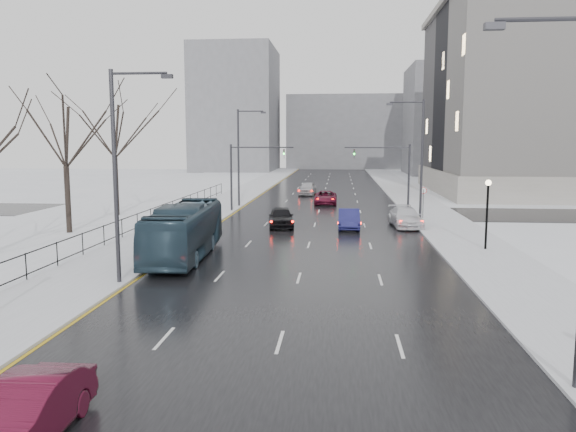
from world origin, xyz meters
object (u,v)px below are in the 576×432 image
(tree_park_e, at_px, (118,216))
(sedan_left_near, at_px, (25,413))
(sedan_right_near, at_px, (349,219))
(no_uturn_sign, at_px, (423,193))
(mast_signal_right, at_px, (397,170))
(sedan_center_far, at_px, (308,188))
(tree_park_d, at_px, (70,234))
(mast_signal_left, at_px, (242,169))
(lamppost_r_mid, at_px, (487,204))
(streetlight_l_near, at_px, (120,166))
(bus, at_px, (185,231))
(sedan_right_cross, at_px, (326,198))
(sedan_center_near, at_px, (281,217))
(streetlight_l_far, at_px, (241,153))
(sedan_right_far, at_px, (405,217))
(streetlight_r_mid, at_px, (419,156))

(tree_park_e, bearing_deg, sedan_left_near, -70.75)
(sedan_right_near, bearing_deg, no_uturn_sign, 41.91)
(mast_signal_right, height_order, sedan_center_far, mast_signal_right)
(tree_park_d, height_order, mast_signal_left, mast_signal_left)
(lamppost_r_mid, xyz_separation_m, mast_signal_left, (-18.33, 18.00, 1.16))
(sedan_right_near, bearing_deg, mast_signal_left, 135.62)
(tree_park_d, relative_size, sedan_right_near, 2.69)
(tree_park_d, bearing_deg, mast_signal_left, 53.20)
(streetlight_l_near, distance_m, bus, 7.72)
(streetlight_l_near, distance_m, sedan_center_far, 46.06)
(mast_signal_left, bearing_deg, sedan_right_cross, 42.81)
(sedan_left_near, distance_m, sedan_right_cross, 49.45)
(sedan_left_near, bearing_deg, bus, 94.50)
(tree_park_e, xyz_separation_m, sedan_right_cross, (18.70, 11.25, 0.75))
(tree_park_d, distance_m, mast_signal_right, 29.05)
(lamppost_r_mid, height_order, bus, lamppost_r_mid)
(tree_park_e, distance_m, sedan_center_near, 16.54)
(streetlight_l_near, relative_size, sedan_right_near, 2.15)
(lamppost_r_mid, relative_size, mast_signal_left, 0.66)
(sedan_left_near, bearing_deg, streetlight_l_far, 92.79)
(sedan_right_far, bearing_deg, mast_signal_right, 83.85)
(tree_park_d, bearing_deg, streetlight_l_near, -55.47)
(sedan_center_far, bearing_deg, no_uturn_sign, -58.30)
(sedan_center_far, bearing_deg, tree_park_e, -123.05)
(mast_signal_left, height_order, sedan_right_far, mast_signal_left)
(streetlight_r_mid, relative_size, sedan_left_near, 2.29)
(mast_signal_right, bearing_deg, streetlight_r_mid, -84.00)
(lamppost_r_mid, bearing_deg, streetlight_l_far, 131.06)
(lamppost_r_mid, bearing_deg, mast_signal_left, 135.52)
(sedan_center_near, bearing_deg, bus, -117.54)
(mast_signal_left, bearing_deg, sedan_right_far, -30.19)
(sedan_right_far, bearing_deg, bus, -142.67)
(bus, relative_size, sedan_center_far, 2.30)
(tree_park_e, bearing_deg, bus, -57.41)
(no_uturn_sign, bearing_deg, tree_park_d, -159.68)
(mast_signal_right, distance_m, sedan_right_far, 9.07)
(bus, bearing_deg, streetlight_l_far, 89.61)
(tree_park_e, distance_m, bus, 20.86)
(bus, xyz_separation_m, sedan_right_near, (9.72, 11.70, -0.79))
(sedan_center_far, bearing_deg, streetlight_l_far, -110.58)
(tree_park_d, distance_m, streetlight_r_mid, 27.24)
(tree_park_d, xyz_separation_m, sedan_left_near, (12.83, -27.90, 0.76))
(tree_park_d, distance_m, mast_signal_left, 17.96)
(sedan_center_far, bearing_deg, sedan_right_cross, -72.00)
(tree_park_e, xyz_separation_m, streetlight_r_mid, (26.37, -4.00, 5.62))
(sedan_right_near, bearing_deg, sedan_center_far, 99.86)
(mast_signal_right, relative_size, mast_signal_left, 1.00)
(streetlight_l_far, bearing_deg, sedan_center_near, -67.56)
(streetlight_l_near, height_order, streetlight_l_far, same)
(mast_signal_right, bearing_deg, tree_park_e, -171.10)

